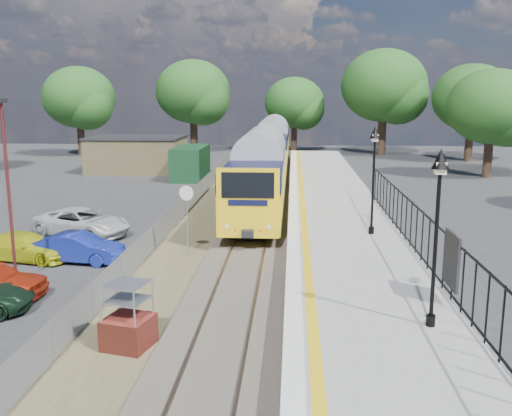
# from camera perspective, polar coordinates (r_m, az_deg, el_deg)

# --- Properties ---
(ground) EXTENTS (120.00, 120.00, 0.00)m
(ground) POSITION_cam_1_polar(r_m,az_deg,el_deg) (19.48, -2.09, -9.13)
(ground) COLOR #2D2D30
(ground) RESTS_ON ground
(track_bed) EXTENTS (5.90, 80.00, 0.29)m
(track_bed) POSITION_cam_1_polar(r_m,az_deg,el_deg) (28.73, -1.10, -2.21)
(track_bed) COLOR #473F38
(track_bed) RESTS_ON ground
(platform) EXTENTS (5.00, 70.00, 0.90)m
(platform) POSITION_cam_1_polar(r_m,az_deg,el_deg) (27.02, 8.53, -2.42)
(platform) COLOR gray
(platform) RESTS_ON ground
(platform_edge) EXTENTS (0.90, 70.00, 0.01)m
(platform_edge) POSITION_cam_1_polar(r_m,az_deg,el_deg) (26.82, 4.17, -1.43)
(platform_edge) COLOR silver
(platform_edge) RESTS_ON platform
(victorian_lamp_south) EXTENTS (0.44, 0.44, 4.60)m
(victorian_lamp_south) POSITION_cam_1_polar(r_m,az_deg,el_deg) (14.83, 17.78, 1.06)
(victorian_lamp_south) COLOR black
(victorian_lamp_south) RESTS_ON platform
(victorian_lamp_north) EXTENTS (0.44, 0.44, 4.60)m
(victorian_lamp_north) POSITION_cam_1_polar(r_m,az_deg,el_deg) (24.53, 11.75, 5.21)
(victorian_lamp_north) COLOR black
(victorian_lamp_north) RESTS_ON platform
(palisade_fence) EXTENTS (0.12, 26.00, 2.00)m
(palisade_fence) POSITION_cam_1_polar(r_m,az_deg,el_deg) (21.51, 16.15, -2.50)
(palisade_fence) COLOR black
(palisade_fence) RESTS_ON platform
(wire_fence) EXTENTS (0.06, 52.00, 1.20)m
(wire_fence) POSITION_cam_1_polar(r_m,az_deg,el_deg) (31.39, -7.54, -0.20)
(wire_fence) COLOR #999EA3
(wire_fence) RESTS_ON ground
(outbuilding) EXTENTS (10.80, 10.10, 3.12)m
(outbuilding) POSITION_cam_1_polar(r_m,az_deg,el_deg) (51.27, -10.81, 5.18)
(outbuilding) COLOR tan
(outbuilding) RESTS_ON ground
(tree_line) EXTENTS (56.80, 43.80, 11.88)m
(tree_line) POSITION_cam_1_polar(r_m,az_deg,el_deg) (60.17, 3.31, 11.08)
(tree_line) COLOR #332319
(tree_line) RESTS_ON ground
(train) EXTENTS (2.82, 40.83, 3.51)m
(train) POSITION_cam_1_polar(r_m,az_deg,el_deg) (44.41, 1.26, 5.52)
(train) COLOR yellow
(train) RESTS_ON ground
(brick_plinth) EXTENTS (1.42, 1.42, 1.89)m
(brick_plinth) POSITION_cam_1_polar(r_m,az_deg,el_deg) (15.99, -12.68, -10.59)
(brick_plinth) COLOR maroon
(brick_plinth) RESTS_ON ground
(speed_sign) EXTENTS (0.62, 0.16, 3.11)m
(speed_sign) POSITION_cam_1_polar(r_m,az_deg,el_deg) (23.87, -6.94, -0.02)
(speed_sign) COLOR #999EA3
(speed_sign) RESTS_ON ground
(carpark_lamp) EXTENTS (0.25, 0.50, 6.66)m
(carpark_lamp) POSITION_cam_1_polar(r_m,az_deg,el_deg) (21.97, -23.59, 2.56)
(carpark_lamp) COLOR #4C191A
(carpark_lamp) RESTS_ON ground
(car_blue) EXTENTS (3.85, 1.77, 1.22)m
(car_blue) POSITION_cam_1_polar(r_m,az_deg,el_deg) (24.55, -17.29, -3.82)
(car_blue) COLOR navy
(car_blue) RESTS_ON ground
(car_yellow) EXTENTS (4.19, 2.29, 1.15)m
(car_yellow) POSITION_cam_1_polar(r_m,az_deg,el_deg) (25.61, -22.06, -3.61)
(car_yellow) COLOR #C2C717
(car_yellow) RESTS_ON ground
(car_white) EXTENTS (5.32, 3.75, 1.35)m
(car_white) POSITION_cam_1_polar(r_m,az_deg,el_deg) (29.06, -16.99, -1.38)
(car_white) COLOR silver
(car_white) RESTS_ON ground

